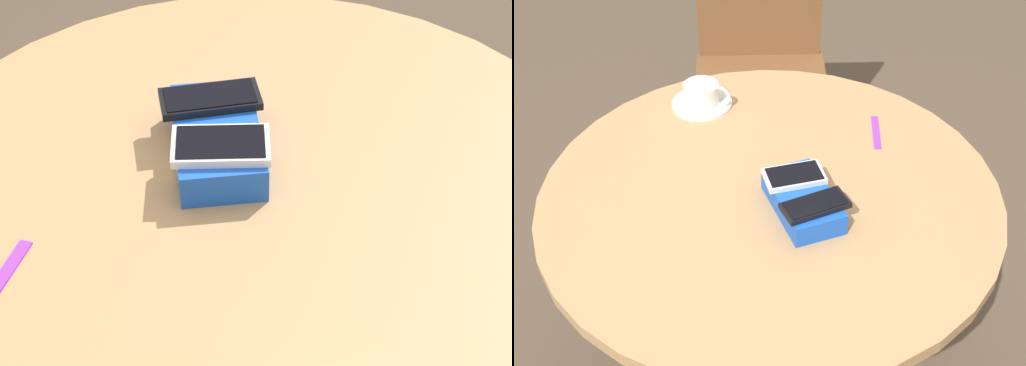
{
  "view_description": "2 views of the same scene",
  "coord_description": "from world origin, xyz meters",
  "views": [
    {
      "loc": [
        0.72,
        -0.31,
        1.46
      ],
      "look_at": [
        0.0,
        0.0,
        0.73
      ],
      "focal_mm": 60.0,
      "sensor_mm": 36.0,
      "label": 1
    },
    {
      "loc": [
        -0.93,
        0.69,
        1.7
      ],
      "look_at": [
        0.0,
        0.0,
        0.73
      ],
      "focal_mm": 50.0,
      "sensor_mm": 36.0,
      "label": 2
    }
  ],
  "objects": [
    {
      "name": "phone_black",
      "position": [
        -0.14,
        -0.01,
        0.77
      ],
      "size": [
        0.09,
        0.14,
        0.01
      ],
      "color": "black",
      "rests_on": "phone_box"
    },
    {
      "name": "round_table",
      "position": [
        0.0,
        0.0,
        0.61
      ],
      "size": [
        0.99,
        0.99,
        0.71
      ],
      "color": "#2D2D2D",
      "rests_on": "ground_plane"
    },
    {
      "name": "phone_white",
      "position": [
        -0.05,
        -0.03,
        0.77
      ],
      "size": [
        0.11,
        0.14,
        0.01
      ],
      "color": "silver",
      "rests_on": "phone_box"
    },
    {
      "name": "lanyard_strap",
      "position": [
        0.02,
        -0.33,
        0.71
      ],
      "size": [
        0.11,
        0.09,
        0.0
      ],
      "primitive_type": "cube",
      "rotation": [
        0.0,
        0.0,
        -0.69
      ],
      "color": "purple",
      "rests_on": "round_table"
    },
    {
      "name": "phone_box",
      "position": [
        -0.09,
        -0.02,
        0.74
      ],
      "size": [
        0.22,
        0.16,
        0.05
      ],
      "color": "blue",
      "rests_on": "round_table"
    }
  ]
}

